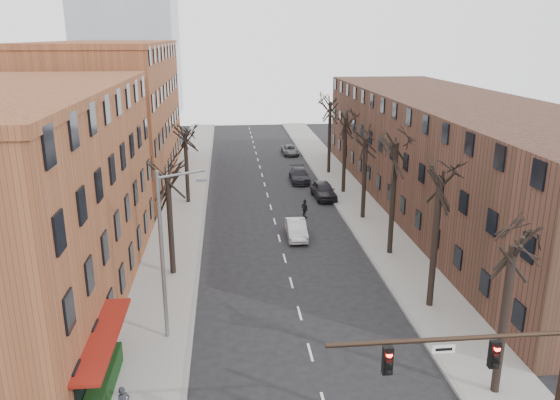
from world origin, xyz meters
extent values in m
cube|color=gray|center=(-8.00, 35.00, 0.07)|extent=(4.00, 90.00, 0.15)
cube|color=gray|center=(8.00, 35.00, 0.07)|extent=(4.00, 90.00, 0.15)
cube|color=brown|center=(-16.00, 15.00, 6.00)|extent=(12.00, 26.00, 12.00)
cube|color=brown|center=(-16.00, 44.00, 7.00)|extent=(12.00, 28.00, 14.00)
cube|color=#4E2D24|center=(16.00, 30.00, 5.00)|extent=(12.00, 50.00, 10.00)
cube|color=maroon|center=(-9.40, 6.00, 0.00)|extent=(1.20, 7.00, 0.15)
cube|color=#133412|center=(-9.50, 5.00, 0.65)|extent=(0.80, 6.00, 1.00)
cylinder|color=black|center=(7.00, -1.00, 3.60)|extent=(0.28, 0.28, 7.20)
cylinder|color=black|center=(3.00, -1.00, 6.00)|extent=(8.00, 0.16, 0.16)
cube|color=black|center=(4.50, -1.00, 5.35)|extent=(0.32, 0.22, 0.95)
cube|color=black|center=(1.00, -1.00, 5.35)|extent=(0.32, 0.22, 0.95)
cube|color=silver|center=(2.80, -1.00, 5.65)|extent=(0.75, 0.04, 0.28)
cylinder|color=slate|center=(-7.20, 10.00, 4.50)|extent=(0.20, 0.20, 9.00)
cylinder|color=slate|center=(-6.10, 10.00, 8.80)|extent=(2.39, 0.12, 0.46)
cube|color=slate|center=(-5.10, 10.00, 8.50)|extent=(0.50, 0.22, 0.14)
imported|color=#B5B8BD|center=(1.35, 24.03, 0.69)|extent=(1.56, 4.22, 1.38)
imported|color=black|center=(5.30, 34.36, 0.81)|extent=(2.19, 4.86, 1.62)
imported|color=black|center=(3.80, 40.75, 0.70)|extent=(2.07, 4.85, 1.39)
imported|color=#505357|center=(4.41, 54.68, 0.59)|extent=(2.10, 4.33, 1.19)
imported|color=black|center=(2.67, 28.67, 0.83)|extent=(0.75, 1.05, 1.65)
camera|label=1|loc=(-3.83, -15.53, 15.16)|focal=35.00mm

